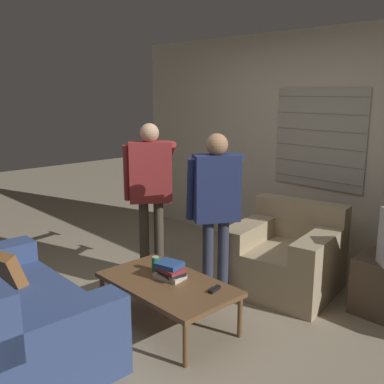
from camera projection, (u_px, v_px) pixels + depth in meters
ground_plane at (161, 313)px, 3.94m from camera, size 16.00×16.00×0.00m
wall_back at (301, 148)px, 5.00m from camera, size 5.20×0.08×2.55m
couch_blue at (7, 313)px, 3.32m from camera, size 1.72×0.94×0.83m
armchair_beige at (286, 257)px, 4.38m from camera, size 1.10×1.07×0.83m
coffee_table at (167, 285)px, 3.68m from camera, size 1.15×0.66×0.38m
person_left_standing at (150, 182)px, 4.52m from camera, size 0.54×0.77×1.60m
person_right_standing at (216, 199)px, 3.95m from camera, size 0.57×0.73×1.56m
book_stack at (170, 271)px, 3.72m from camera, size 0.27×0.22×0.14m
soda_can at (155, 264)px, 3.89m from camera, size 0.07×0.07×0.13m
spare_remote at (215, 289)px, 3.50m from camera, size 0.07×0.14×0.02m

